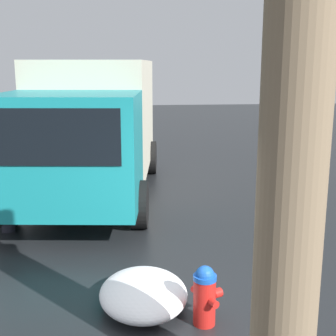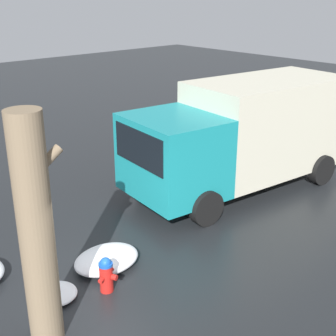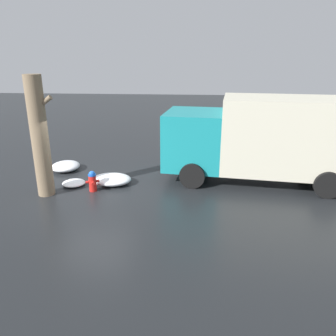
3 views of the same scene
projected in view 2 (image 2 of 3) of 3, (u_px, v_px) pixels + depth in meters
The scene contains 7 objects.
ground_plane at pixel (107, 290), 9.08m from camera, with size 60.00×60.00×0.00m, color black.
fire_hydrant at pixel (106, 274), 8.95m from camera, with size 0.46×0.37×0.73m.
tree_trunk at pixel (37, 233), 7.18m from camera, with size 0.83×0.55×3.92m.
delivery_truck at pixel (245, 132), 13.27m from camera, with size 7.01×3.34×3.08m.
pedestrian at pixel (145, 164), 13.00m from camera, with size 0.36×0.36×1.67m.
snow_pile_curbside at pixel (56, 294), 8.84m from camera, with size 0.81×0.82×0.17m.
snow_pile_by_tree at pixel (107, 259), 9.80m from camera, with size 1.43×1.11×0.35m.
Camera 2 is at (-4.23, -6.45, 5.49)m, focal length 50.00 mm.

